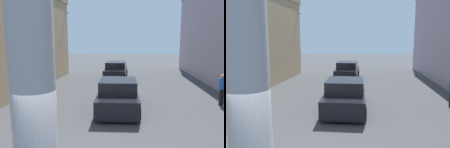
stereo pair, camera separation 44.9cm
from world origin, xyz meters
TOP-DOWN VIEW (x-y plane):
  - ground_plane at (0.00, 10.00)m, footprint 87.46×87.46m
  - car_lead at (0.19, 6.93)m, footprint 2.23×4.97m
  - car_far at (-0.59, 16.03)m, footprint 2.05×4.51m
  - palm_tree_far_left at (-7.00, 17.92)m, footprint 2.82×2.99m

SIDE VIEW (x-z plane):
  - ground_plane at x=0.00m, z-range 0.00..0.00m
  - car_lead at x=0.19m, z-range -0.08..1.48m
  - car_far at x=-0.59m, z-range -0.04..1.52m
  - palm_tree_far_left at x=-7.00m, z-range 0.73..7.51m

